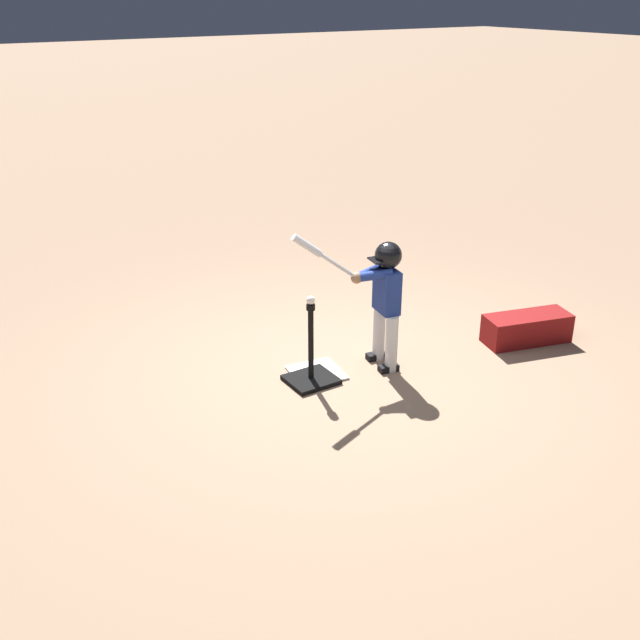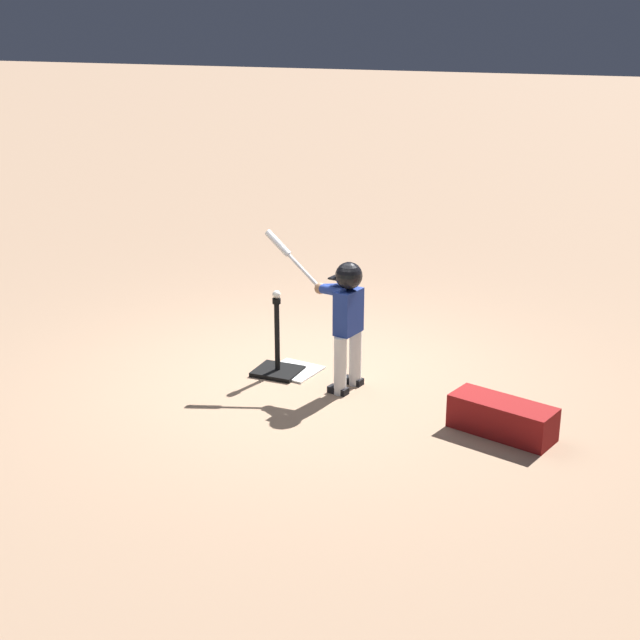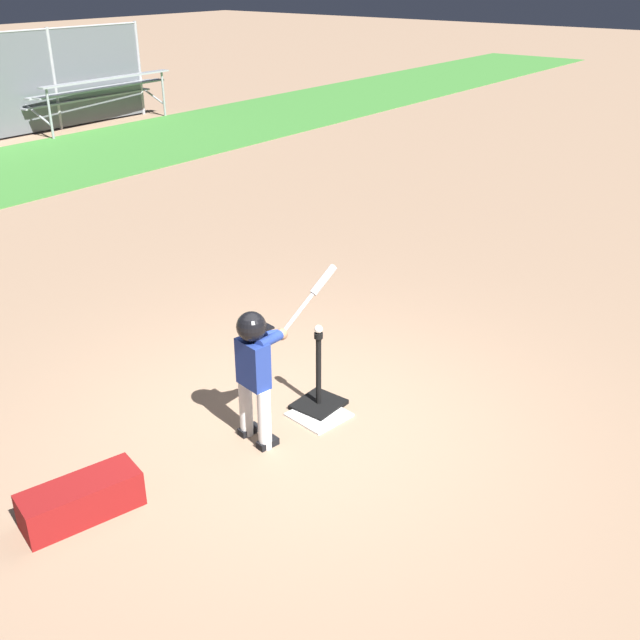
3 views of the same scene
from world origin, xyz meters
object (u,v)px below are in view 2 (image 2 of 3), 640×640
(batter_child, at_px, (345,309))
(baseball, at_px, (276,294))
(equipment_bag, at_px, (502,418))
(batting_tee, at_px, (278,362))

(batter_child, height_order, baseball, batter_child)
(equipment_bag, bearing_deg, batter_child, 1.65)
(equipment_bag, bearing_deg, baseball, 3.87)
(batter_child, relative_size, equipment_bag, 1.61)
(batting_tee, bearing_deg, baseball, 0.00)
(batting_tee, distance_m, batter_child, 0.95)
(baseball, height_order, equipment_bag, baseball)
(batting_tee, xyz_separation_m, equipment_bag, (-2.20, 0.43, 0.03))
(batting_tee, bearing_deg, batter_child, 173.67)
(batting_tee, xyz_separation_m, baseball, (0.00, 0.00, 0.66))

